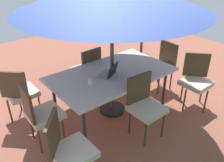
# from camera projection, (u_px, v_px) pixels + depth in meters

# --- Properties ---
(ground_plane) EXTENTS (10.00, 10.00, 0.02)m
(ground_plane) POSITION_uv_depth(u_px,v_px,m) (112.00, 111.00, 4.28)
(ground_plane) COLOR #935442
(dining_table) EXTENTS (2.05, 1.19, 0.77)m
(dining_table) POSITION_uv_depth(u_px,v_px,m) (112.00, 75.00, 3.93)
(dining_table) COLOR silver
(dining_table) RESTS_ON ground_plane
(chair_north) EXTENTS (0.47, 0.48, 0.98)m
(chair_north) POSITION_uv_depth(u_px,v_px,m) (145.00, 104.00, 3.49)
(chair_north) COLOR beige
(chair_north) RESTS_ON ground_plane
(chair_southeast) EXTENTS (0.59, 0.59, 0.98)m
(chair_southeast) POSITION_uv_depth(u_px,v_px,m) (20.00, 91.00, 3.80)
(chair_southeast) COLOR beige
(chair_southeast) RESTS_ON ground_plane
(chair_northeast) EXTENTS (0.59, 0.58, 0.98)m
(chair_northeast) POSITION_uv_depth(u_px,v_px,m) (68.00, 148.00, 2.70)
(chair_northeast) COLOR beige
(chair_northeast) RESTS_ON ground_plane
(chair_west) EXTENTS (0.48, 0.47, 0.98)m
(chair_west) POSITION_uv_depth(u_px,v_px,m) (162.00, 64.00, 4.75)
(chair_west) COLOR beige
(chair_west) RESTS_ON ground_plane
(chair_northwest) EXTENTS (0.59, 0.59, 0.98)m
(chair_northwest) POSITION_uv_depth(u_px,v_px,m) (196.00, 78.00, 4.19)
(chair_northwest) COLOR beige
(chair_northwest) RESTS_ON ground_plane
(chair_southwest) EXTENTS (0.58, 0.59, 0.98)m
(chair_southwest) POSITION_uv_depth(u_px,v_px,m) (134.00, 53.00, 5.26)
(chair_southwest) COLOR beige
(chair_southwest) RESTS_ON ground_plane
(chair_south) EXTENTS (0.46, 0.47, 0.98)m
(chair_south) POSITION_uv_depth(u_px,v_px,m) (87.00, 68.00, 4.55)
(chair_south) COLOR beige
(chair_south) RESTS_ON ground_plane
(chair_east) EXTENTS (0.48, 0.47, 0.98)m
(chair_east) POSITION_uv_depth(u_px,v_px,m) (40.00, 112.00, 3.30)
(chair_east) COLOR beige
(chair_east) RESTS_ON ground_plane
(laptop) EXTENTS (0.39, 0.36, 0.21)m
(laptop) POSITION_uv_depth(u_px,v_px,m) (109.00, 73.00, 3.80)
(laptop) COLOR gray
(laptop) RESTS_ON dining_table
(cup) EXTENTS (0.07, 0.07, 0.10)m
(cup) POSITION_uv_depth(u_px,v_px,m) (90.00, 81.00, 3.56)
(cup) COLOR white
(cup) RESTS_ON dining_table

